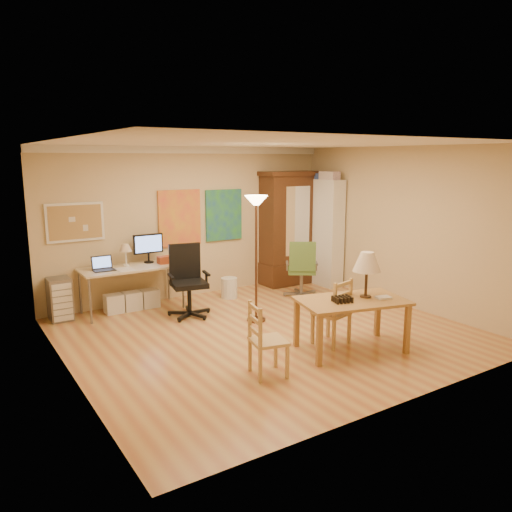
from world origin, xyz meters
TOP-DOWN VIEW (x-y plane):
  - floor at (0.00, 0.00)m, footprint 5.50×5.50m
  - crown_molding at (0.00, 2.46)m, footprint 5.50×0.08m
  - corkboard at (-2.05, 2.47)m, footprint 0.90×0.04m
  - art_panel_left at (-0.25, 2.47)m, footprint 0.80×0.04m
  - art_panel_right at (0.65, 2.47)m, footprint 0.75×0.04m
  - dining_table at (0.64, -1.12)m, footprint 1.54×1.14m
  - ladder_chair_back at (0.49, -0.83)m, footprint 0.51×0.50m
  - ladder_chair_left at (-0.83, -1.17)m, footprint 0.47×0.48m
  - torchiere_lamp at (0.15, 0.57)m, footprint 0.36×0.36m
  - computer_desk at (-1.26, 2.16)m, footprint 1.64×0.72m
  - office_chair_black at (-0.62, 1.37)m, footprint 0.71×0.71m
  - office_chair_green at (1.58, 1.26)m, footprint 0.67×0.67m
  - drawer_cart at (-2.41, 2.27)m, footprint 0.33×0.40m
  - armoire at (2.02, 2.24)m, footprint 1.22×0.58m
  - bookshelf at (2.55, 1.80)m, footprint 0.31×0.84m
  - wastebin at (0.44, 1.93)m, footprint 0.30×0.30m

SIDE VIEW (x-z plane):
  - floor at x=0.00m, z-range 0.00..0.00m
  - wastebin at x=0.44m, z-range 0.00..0.37m
  - office_chair_green at x=1.58m, z-range -0.25..0.81m
  - office_chair_black at x=-0.62m, z-range -0.27..0.88m
  - drawer_cart at x=-2.41m, z-range 0.00..0.67m
  - ladder_chair_left at x=-0.83m, z-range -0.03..0.85m
  - ladder_chair_back at x=0.49m, z-range -0.03..0.89m
  - computer_desk at x=-1.26m, z-range -0.17..1.08m
  - dining_table at x=0.64m, z-range 0.17..1.47m
  - armoire at x=2.02m, z-range -0.15..2.10m
  - bookshelf at x=2.55m, z-range 0.00..2.09m
  - art_panel_left at x=-0.25m, z-range 0.95..1.95m
  - art_panel_right at x=0.65m, z-range 0.98..1.92m
  - corkboard at x=-2.05m, z-range 1.19..1.81m
  - torchiere_lamp at x=0.15m, z-range 0.59..2.54m
  - crown_molding at x=0.00m, z-range 2.58..2.70m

